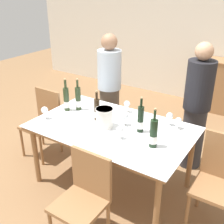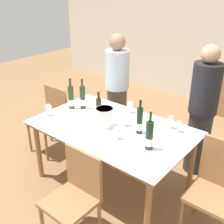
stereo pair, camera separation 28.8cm
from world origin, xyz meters
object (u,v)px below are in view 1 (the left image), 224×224
(ice_bucket, at_px, (104,117))
(wine_bottle_3, at_px, (141,120))
(wine_bottle_4, at_px, (97,110))
(person_guest_left, at_px, (196,108))
(wine_bottle_2, at_px, (153,134))
(wine_glass_0, at_px, (178,121))
(wine_glass_5, at_px, (127,104))
(person_host, at_px, (109,91))
(wine_glass_3, at_px, (125,116))
(chair_right_end, at_px, (220,177))
(wine_glass_1, at_px, (120,130))
(dining_table, at_px, (112,132))
(wine_glass_2, at_px, (45,110))
(wine_bottle_0, at_px, (66,100))
(chair_near_front, at_px, (85,194))
(chair_left_end, at_px, (44,118))
(wine_glass_4, at_px, (170,116))
(wine_bottle_1, at_px, (78,99))

(ice_bucket, xyz_separation_m, wine_bottle_3, (0.38, 0.12, 0.02))
(wine_bottle_4, height_order, person_guest_left, person_guest_left)
(wine_bottle_2, height_order, person_guest_left, person_guest_left)
(wine_bottle_2, distance_m, wine_glass_0, 0.49)
(wine_glass_5, xyz_separation_m, person_host, (-0.52, 0.40, -0.07))
(wine_glass_3, relative_size, chair_right_end, 0.16)
(wine_glass_1, bearing_deg, dining_table, 140.82)
(person_guest_left, bearing_deg, wine_glass_2, -140.50)
(person_host, bearing_deg, wine_bottle_2, -39.87)
(wine_bottle_0, height_order, wine_glass_5, wine_bottle_0)
(ice_bucket, xyz_separation_m, chair_right_end, (1.24, 0.13, -0.35))
(wine_bottle_2, xyz_separation_m, wine_glass_1, (-0.34, -0.05, -0.04))
(wine_bottle_2, distance_m, wine_glass_1, 0.35)
(chair_near_front, height_order, chair_left_end, chair_left_end)
(wine_bottle_3, relative_size, person_host, 0.25)
(wine_glass_1, xyz_separation_m, wine_glass_4, (0.30, 0.55, 0.01))
(chair_left_end, bearing_deg, wine_glass_5, 17.00)
(wine_bottle_4, distance_m, chair_right_end, 1.45)
(ice_bucket, bearing_deg, wine_glass_5, 88.80)
(wine_bottle_0, relative_size, person_guest_left, 0.25)
(wine_bottle_3, height_order, wine_glass_3, wine_bottle_3)
(wine_bottle_1, bearing_deg, wine_glass_3, -4.06)
(wine_glass_0, bearing_deg, wine_glass_5, 174.70)
(wine_glass_5, bearing_deg, ice_bucket, -91.20)
(wine_bottle_1, xyz_separation_m, person_guest_left, (1.24, 0.74, -0.10))
(wine_glass_1, bearing_deg, wine_glass_0, 51.86)
(wine_glass_1, height_order, person_host, person_host)
(wine_bottle_1, distance_m, person_host, 0.68)
(wine_bottle_4, bearing_deg, ice_bucket, -29.67)
(wine_glass_3, height_order, wine_glass_5, wine_glass_3)
(wine_glass_2, distance_m, wine_glass_4, 1.42)
(dining_table, bearing_deg, wine_glass_0, 30.34)
(dining_table, xyz_separation_m, wine_bottle_0, (-0.70, 0.06, 0.21))
(wine_glass_1, xyz_separation_m, person_host, (-0.79, 0.99, -0.06))
(chair_left_end, distance_m, person_guest_left, 2.01)
(wine_bottle_2, xyz_separation_m, wine_glass_5, (-0.61, 0.54, -0.03))
(wine_glass_0, distance_m, wine_glass_5, 0.68)
(wine_bottle_4, distance_m, chair_left_end, 1.00)
(ice_bucket, relative_size, wine_bottle_0, 0.53)
(dining_table, xyz_separation_m, chair_right_end, (1.17, 0.09, -0.17))
(dining_table, xyz_separation_m, chair_near_front, (0.21, -0.78, -0.20))
(chair_near_front, bearing_deg, wine_glass_3, 97.77)
(wine_bottle_1, xyz_separation_m, wine_bottle_4, (0.36, -0.10, -0.02))
(chair_left_end, bearing_deg, wine_glass_4, 9.95)
(chair_left_end, bearing_deg, wine_glass_1, -10.39)
(dining_table, bearing_deg, wine_glass_1, -39.18)
(wine_bottle_4, bearing_deg, wine_glass_3, 9.24)
(wine_glass_3, height_order, chair_left_end, wine_glass_3)
(wine_glass_4, bearing_deg, wine_glass_5, 175.51)
(chair_right_end, bearing_deg, chair_left_end, -179.91)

